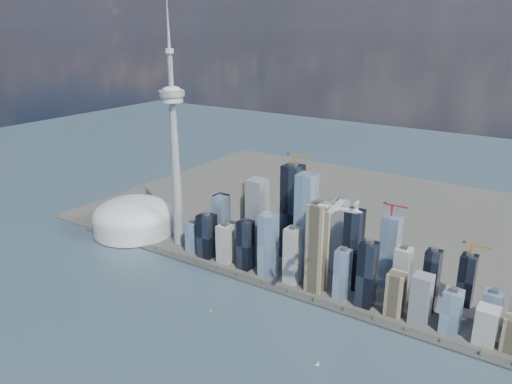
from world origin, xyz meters
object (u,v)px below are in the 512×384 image
Objects in this scene: needle_tower at (175,147)px; airplane at (339,208)px; dome_stadium at (134,218)px; sailboat_east at (318,364)px; sailboat_west at (211,311)px.

airplane is at bearing -16.40° from needle_tower.
needle_tower is at bearing 156.48° from airplane.
dome_stadium is (-140.00, -10.00, -196.40)m from needle_tower.
needle_tower is 51.44× the size of sailboat_east.
sailboat_west is 0.82× the size of sailboat_east.
needle_tower is 7.42× the size of airplane.
airplane is at bearing 94.01° from sailboat_east.
dome_stadium is at bearing 153.97° from sailboat_east.
sailboat_east reaches higher than sailboat_west.
sailboat_east is at bearing -24.79° from needle_tower.
needle_tower is at bearing 4.09° from dome_stadium.
sailboat_east is (477.53, -220.57, -232.41)m from needle_tower.
dome_stadium is 653.43m from sailboat_east.
sailboat_west is (248.14, -192.30, -233.01)m from needle_tower.
dome_stadium reaches higher than sailboat_west.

